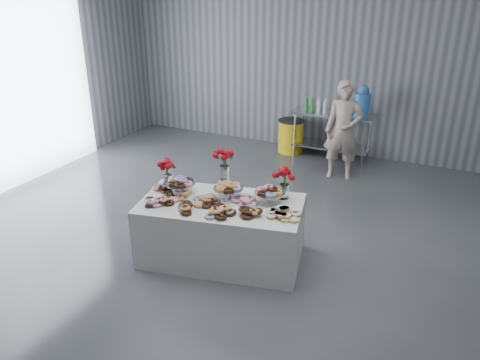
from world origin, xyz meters
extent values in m
plane|color=#3D4045|center=(0.00, 0.00, 0.00)|extent=(9.00, 9.00, 0.00)
cube|color=gray|center=(0.00, 4.50, 2.00)|extent=(8.00, 0.04, 4.00)
cube|color=white|center=(-3.94, 1.00, 1.50)|extent=(0.05, 3.00, 3.00)
cube|color=silver|center=(0.14, 0.13, 0.38)|extent=(2.07, 1.37, 0.75)
cube|color=silver|center=(0.41, 4.10, 0.88)|extent=(1.50, 0.60, 0.04)
cube|color=silver|center=(0.41, 4.10, 0.25)|extent=(1.40, 0.55, 0.03)
cylinder|color=silver|center=(-0.24, 3.85, 0.43)|extent=(0.04, 0.04, 0.86)
cylinder|color=silver|center=(1.06, 3.85, 0.43)|extent=(0.04, 0.04, 0.86)
cylinder|color=silver|center=(-0.24, 4.35, 0.43)|extent=(0.04, 0.04, 0.86)
cylinder|color=silver|center=(1.06, 4.35, 0.43)|extent=(0.04, 0.04, 0.86)
cylinder|color=silver|center=(-0.42, 0.16, 0.81)|extent=(0.06, 0.06, 0.12)
cylinder|color=silver|center=(-0.42, 0.16, 0.88)|extent=(0.36, 0.36, 0.01)
cylinder|color=silver|center=(0.16, 0.29, 0.81)|extent=(0.06, 0.06, 0.12)
cylinder|color=silver|center=(0.16, 0.29, 0.88)|extent=(0.36, 0.36, 0.01)
cylinder|color=silver|center=(0.65, 0.39, 0.81)|extent=(0.06, 0.06, 0.12)
cylinder|color=silver|center=(0.65, 0.39, 0.88)|extent=(0.36, 0.36, 0.01)
cylinder|color=white|center=(-0.64, 0.22, 0.84)|extent=(0.11, 0.11, 0.18)
cylinder|color=#1E5919|center=(-0.64, 0.22, 0.97)|extent=(0.04, 0.04, 0.18)
cylinder|color=white|center=(0.77, 0.57, 0.84)|extent=(0.11, 0.11, 0.18)
cylinder|color=#1E5919|center=(0.77, 0.57, 0.97)|extent=(0.04, 0.04, 0.18)
cylinder|color=silver|center=(0.02, 0.46, 0.82)|extent=(0.14, 0.14, 0.15)
cylinder|color=white|center=(0.02, 0.46, 0.99)|extent=(0.11, 0.11, 0.18)
cylinder|color=#1E5919|center=(0.02, 0.46, 1.12)|extent=(0.04, 0.04, 0.18)
cylinder|color=#4390E5|center=(0.91, 4.10, 1.10)|extent=(0.28, 0.28, 0.40)
sphere|color=#4390E5|center=(0.91, 4.10, 1.36)|extent=(0.20, 0.20, 0.20)
imported|color=#CC8C93|center=(0.80, 3.28, 0.84)|extent=(0.68, 0.52, 1.67)
cylinder|color=yellow|center=(-0.40, 4.10, 0.32)|extent=(0.47, 0.47, 0.63)
cylinder|color=black|center=(-0.40, 4.10, 0.64)|extent=(0.51, 0.51, 0.02)
camera|label=1|loc=(2.46, -4.22, 3.18)|focal=35.00mm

